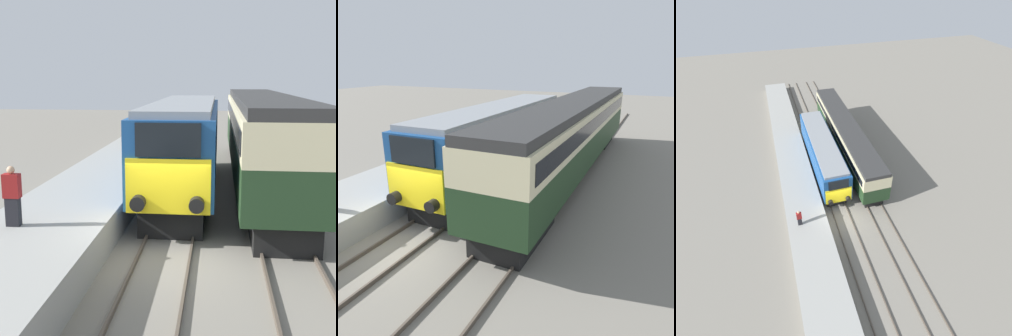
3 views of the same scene
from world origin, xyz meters
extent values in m
plane|color=slate|center=(0.00, 0.00, 0.00)|extent=(120.00, 120.00, 0.00)
cube|color=gray|center=(-3.30, 8.00, 0.52)|extent=(3.50, 50.00, 1.03)
cube|color=#4C4238|center=(-0.72, 5.00, 0.07)|extent=(0.07, 60.00, 0.14)
cube|color=#4C4238|center=(0.72, 5.00, 0.07)|extent=(0.07, 60.00, 0.14)
cube|color=#4C4238|center=(2.68, 5.00, 0.07)|extent=(0.07, 60.00, 0.14)
cube|color=#4C4238|center=(4.12, 5.00, 0.07)|extent=(0.07, 60.00, 0.14)
cube|color=black|center=(0.00, 3.77, 0.50)|extent=(2.03, 4.00, 1.00)
cube|color=black|center=(0.00, 12.18, 0.50)|extent=(2.03, 4.00, 1.00)
cube|color=navy|center=(0.00, 7.97, 2.36)|extent=(2.70, 13.41, 2.71)
cube|color=yellow|center=(0.00, 1.23, 1.81)|extent=(2.48, 0.10, 1.63)
cube|color=black|center=(0.00, 1.23, 3.18)|extent=(1.89, 0.10, 0.98)
cube|color=gray|center=(0.00, 7.97, 3.83)|extent=(2.38, 12.87, 0.24)
cylinder|color=black|center=(-0.85, 1.02, 1.35)|extent=(0.44, 0.35, 0.44)
cylinder|color=black|center=(0.85, 1.02, 1.35)|extent=(0.44, 0.35, 0.44)
cube|color=black|center=(3.40, 2.40, 0.47)|extent=(1.89, 3.60, 0.95)
cube|color=black|center=(3.40, 18.39, 0.47)|extent=(1.89, 3.60, 0.95)
cube|color=#1E381E|center=(3.40, 10.40, 1.75)|extent=(2.70, 20.40, 1.59)
cube|color=beige|center=(3.40, 10.40, 3.17)|extent=(2.71, 20.40, 1.25)
cube|color=black|center=(3.40, 10.40, 3.17)|extent=(2.75, 19.58, 0.69)
cube|color=#2D2D2D|center=(3.40, 10.40, 3.97)|extent=(2.48, 20.40, 0.36)
cube|color=black|center=(-3.95, -0.43, 1.42)|extent=(0.36, 0.24, 0.77)
cube|color=maroon|center=(-3.95, -0.43, 2.12)|extent=(0.44, 0.26, 0.64)
sphere|color=tan|center=(-3.95, -0.43, 2.55)|extent=(0.21, 0.21, 0.21)
camera|label=1|loc=(1.43, -11.87, 4.91)|focal=50.00mm
camera|label=2|loc=(7.58, -7.29, 6.14)|focal=35.00mm
camera|label=3|loc=(-4.46, -15.54, 19.09)|focal=28.00mm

